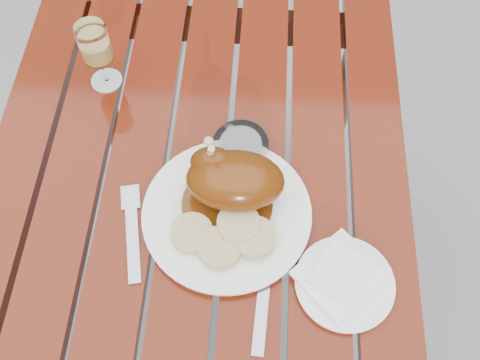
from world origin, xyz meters
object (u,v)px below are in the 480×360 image
dinner_plate (227,214)px  wine_glass (99,56)px  side_plate (344,284)px  ashtray (241,146)px  table (203,282)px

dinner_plate → wine_glass: 0.41m
side_plate → wine_glass: bearing=139.4°
side_plate → ashtray: 0.32m
wine_glass → ashtray: 0.33m
dinner_plate → ashtray: size_ratio=2.84×
wine_glass → table: bearing=-55.2°
table → ashtray: 0.42m
ashtray → side_plate: bearing=-53.6°
dinner_plate → ashtray: 0.14m
dinner_plate → side_plate: (0.21, -0.12, -0.00)m
table → side_plate: 0.48m
dinner_plate → wine_glass: size_ratio=2.00×
table → dinner_plate: dinner_plate is taller
table → ashtray: bearing=60.5°
ashtray → wine_glass: bearing=152.1°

